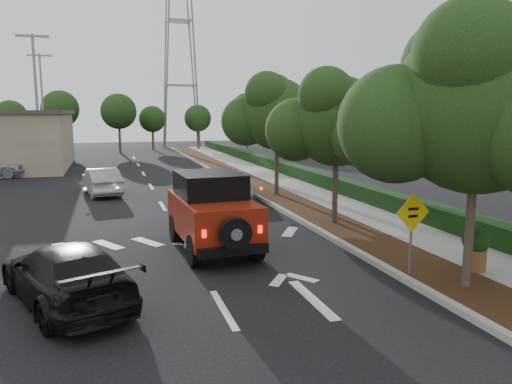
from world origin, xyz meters
name	(u,v)px	position (x,y,z in m)	size (l,w,h in m)	color
ground	(224,309)	(0.00, 0.00, 0.00)	(120.00, 120.00, 0.00)	black
curb	(263,199)	(4.60, 12.00, 0.07)	(0.20, 70.00, 0.15)	#9E9B93
planting_strip	(283,199)	(5.60, 12.00, 0.06)	(1.80, 70.00, 0.12)	black
sidewalk	(321,197)	(7.50, 12.00, 0.06)	(2.00, 70.00, 0.12)	gray
hedge	(348,188)	(8.90, 12.00, 0.40)	(0.80, 70.00, 0.80)	black
transmission_tower	(182,147)	(6.00, 48.00, 0.00)	(7.00, 4.00, 28.00)	slate
street_tree_near	(465,291)	(5.60, -0.50, 0.00)	(3.80, 3.80, 5.92)	black
street_tree_mid	(334,225)	(5.60, 6.50, 0.00)	(3.20, 3.20, 5.32)	black
street_tree_far	(277,196)	(5.60, 13.00, 0.00)	(3.40, 3.40, 5.62)	black
light_pole_a	(42,174)	(-6.50, 26.00, 0.00)	(2.00, 0.22, 9.00)	slate
light_pole_b	(46,158)	(-7.50, 38.00, 0.00)	(2.00, 0.22, 9.00)	slate
red_jeep	(211,211)	(0.70, 4.71, 1.16)	(2.19, 4.56, 2.29)	black
silver_suv_ahead	(229,185)	(3.20, 12.96, 0.66)	(2.18, 4.72, 1.31)	#A1A4A8
black_suv_oncoming	(66,274)	(-3.14, 1.25, 0.66)	(1.86, 4.57, 1.33)	black
silver_sedan_oncoming	(102,181)	(-2.55, 15.95, 0.67)	(1.41, 4.04, 1.33)	#9B9CA2
speed_hump_sign	(412,223)	(4.84, 0.59, 1.42)	(0.96, 0.11, 2.05)	slate
terracotta_planter	(476,244)	(6.60, 0.42, 0.81)	(0.68, 0.68, 1.19)	brown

